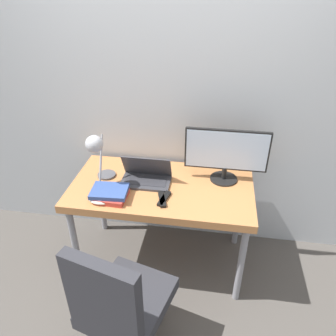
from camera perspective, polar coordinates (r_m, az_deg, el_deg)
ground_plane at (r=2.73m, az=-2.33°, el=-20.94°), size 12.00×12.00×0.00m
wall_back at (r=2.59m, az=0.41°, el=12.05°), size 8.00×0.05×2.60m
desk at (r=2.49m, az=-1.10°, el=-4.40°), size 1.36×0.72×0.77m
laptop at (r=2.47m, az=-3.84°, el=-1.51°), size 0.37×0.21×0.21m
monitor at (r=2.44m, az=10.11°, el=2.57°), size 0.61×0.21×0.42m
desk_lamp at (r=2.34m, az=-12.36°, el=3.18°), size 0.14×0.29×0.42m
office_chair at (r=2.00m, az=-8.41°, el=-22.31°), size 0.56×0.60×1.01m
book_stack at (r=2.34m, az=-9.95°, el=-4.42°), size 0.26×0.22×0.07m
tv_remote at (r=2.29m, az=-1.05°, el=-5.48°), size 0.09×0.18×0.02m
media_remote at (r=2.30m, az=-0.67°, el=-5.36°), size 0.08×0.17×0.02m
game_controller at (r=2.32m, az=-11.70°, el=-5.51°), size 0.16×0.09×0.04m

